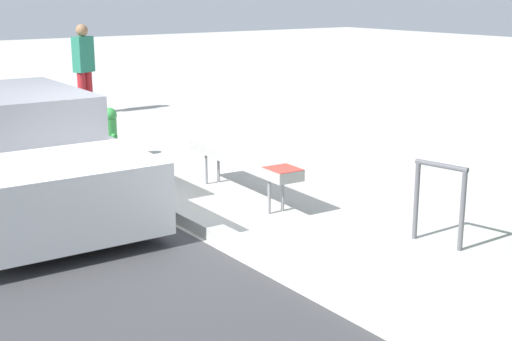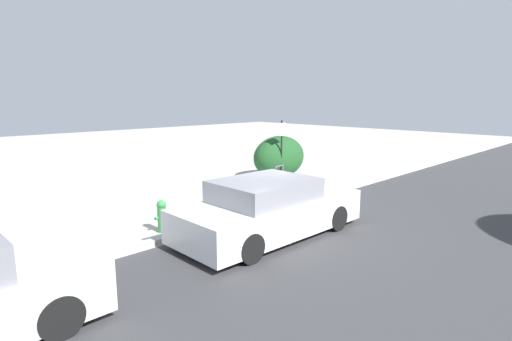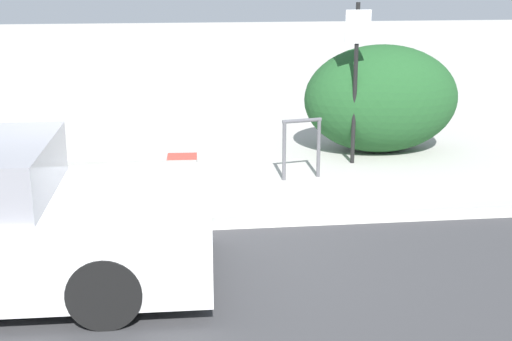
# 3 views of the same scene
# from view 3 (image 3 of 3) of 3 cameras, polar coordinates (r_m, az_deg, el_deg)

# --- Properties ---
(ground_plane) EXTENTS (60.00, 60.00, 0.00)m
(ground_plane) POSITION_cam_3_polar(r_m,az_deg,el_deg) (7.97, -11.73, -4.68)
(ground_plane) COLOR #ADAAA3
(curb) EXTENTS (60.00, 0.20, 0.13)m
(curb) POSITION_cam_3_polar(r_m,az_deg,el_deg) (7.95, -11.76, -4.25)
(curb) COLOR #A8A8A3
(curb) RESTS_ON ground_plane
(bench) EXTENTS (2.14, 0.45, 0.54)m
(bench) POSITION_cam_3_polar(r_m,az_deg,el_deg) (8.85, -11.59, 0.58)
(bench) COLOR gray
(bench) RESTS_ON ground_plane
(bike_rack) EXTENTS (0.55, 0.16, 0.83)m
(bike_rack) POSITION_cam_3_polar(r_m,az_deg,el_deg) (9.58, 3.67, 2.26)
(bike_rack) COLOR #515156
(bike_rack) RESTS_ON ground_plane
(sign_post) EXTENTS (0.36, 0.08, 2.30)m
(sign_post) POSITION_cam_3_polar(r_m,az_deg,el_deg) (10.26, 8.00, 8.08)
(sign_post) COLOR black
(sign_post) RESTS_ON ground_plane
(shrub_hedge) EXTENTS (2.38, 1.54, 1.65)m
(shrub_hedge) POSITION_cam_3_polar(r_m,az_deg,el_deg) (11.12, 9.98, 5.67)
(shrub_hedge) COLOR #1E4C23
(shrub_hedge) RESTS_ON ground_plane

